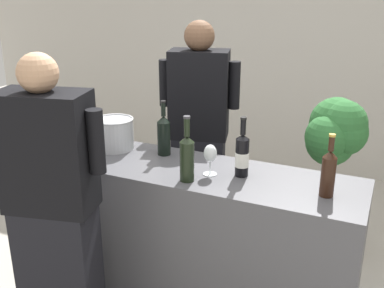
{
  "coord_description": "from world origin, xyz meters",
  "views": [
    {
      "loc": [
        1.09,
        -2.18,
        1.94
      ],
      "look_at": [
        0.09,
        0.0,
        1.08
      ],
      "focal_mm": 42.47,
      "sensor_mm": 36.0,
      "label": 1
    }
  ],
  "objects": [
    {
      "name": "wine_bottle_5",
      "position": [
        -0.82,
        0.03,
        1.05
      ],
      "size": [
        0.08,
        0.08,
        0.33
      ],
      "color": "black",
      "rests_on": "counter"
    },
    {
      "name": "wine_glass",
      "position": [
        0.22,
        -0.03,
        1.05
      ],
      "size": [
        0.08,
        0.08,
        0.17
      ],
      "color": "silver",
      "rests_on": "counter"
    },
    {
      "name": "counter",
      "position": [
        0.0,
        0.0,
        0.47
      ],
      "size": [
        2.11,
        0.54,
        0.93
      ],
      "primitive_type": "cube",
      "color": "#4C4C51",
      "rests_on": "ground_plane"
    },
    {
      "name": "wine_bottle_3",
      "position": [
        0.13,
        -0.16,
        1.07
      ],
      "size": [
        0.08,
        0.08,
        0.36
      ],
      "color": "black",
      "rests_on": "counter"
    },
    {
      "name": "wine_bottle_0",
      "position": [
        -0.72,
        0.07,
        1.05
      ],
      "size": [
        0.08,
        0.08,
        0.32
      ],
      "color": "black",
      "rests_on": "counter"
    },
    {
      "name": "ice_bucket",
      "position": [
        -0.5,
        0.1,
        1.03
      ],
      "size": [
        0.25,
        0.25,
        0.2
      ],
      "color": "silver",
      "rests_on": "counter"
    },
    {
      "name": "wine_bottle_1",
      "position": [
        0.38,
        0.03,
        1.05
      ],
      "size": [
        0.08,
        0.08,
        0.34
      ],
      "color": "black",
      "rests_on": "counter"
    },
    {
      "name": "potted_shrub",
      "position": [
        0.74,
        1.01,
        0.81
      ],
      "size": [
        0.43,
        0.48,
        1.18
      ],
      "color": "brown",
      "rests_on": "ground_plane"
    },
    {
      "name": "person_guest",
      "position": [
        -0.42,
        -0.59,
        0.8
      ],
      "size": [
        0.59,
        0.34,
        1.64
      ],
      "color": "black",
      "rests_on": "ground_plane"
    },
    {
      "name": "wall_back",
      "position": [
        0.0,
        2.6,
        1.4
      ],
      "size": [
        8.0,
        0.1,
        2.8
      ],
      "primitive_type": "cube",
      "color": "beige",
      "rests_on": "ground_plane"
    },
    {
      "name": "person_server",
      "position": [
        -0.16,
        0.66,
        0.84
      ],
      "size": [
        0.55,
        0.34,
        1.71
      ],
      "color": "black",
      "rests_on": "ground_plane"
    },
    {
      "name": "wine_bottle_2",
      "position": [
        -0.16,
        0.14,
        1.06
      ],
      "size": [
        0.08,
        0.08,
        0.34
      ],
      "color": "black",
      "rests_on": "counter"
    },
    {
      "name": "wine_bottle_4",
      "position": [
        0.84,
        -0.04,
        1.06
      ],
      "size": [
        0.07,
        0.07,
        0.32
      ],
      "color": "black",
      "rests_on": "counter"
    }
  ]
}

